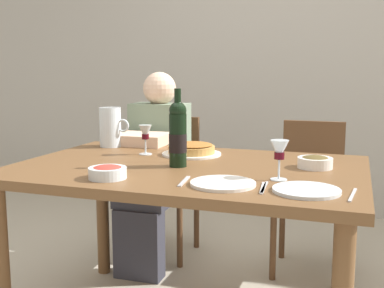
# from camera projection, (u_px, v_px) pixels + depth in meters

# --- Properties ---
(back_wall) EXTENTS (8.00, 0.10, 2.80)m
(back_wall) POSITION_uv_depth(u_px,v_px,m) (272.00, 42.00, 3.94)
(back_wall) COLOR #B2ADA3
(back_wall) RESTS_ON ground
(dining_table) EXTENTS (1.50, 1.00, 0.76)m
(dining_table) POSITION_uv_depth(u_px,v_px,m) (188.00, 186.00, 2.11)
(dining_table) COLOR brown
(dining_table) RESTS_ON ground
(wine_bottle) EXTENTS (0.08, 0.08, 0.34)m
(wine_bottle) POSITION_uv_depth(u_px,v_px,m) (178.00, 134.00, 2.05)
(wine_bottle) COLOR black
(wine_bottle) RESTS_ON dining_table
(water_pitcher) EXTENTS (0.17, 0.12, 0.21)m
(water_pitcher) POSITION_uv_depth(u_px,v_px,m) (111.00, 129.00, 2.59)
(water_pitcher) COLOR silver
(water_pitcher) RESTS_ON dining_table
(baked_tart) EXTENTS (0.29, 0.29, 0.06)m
(baked_tart) POSITION_uv_depth(u_px,v_px,m) (192.00, 149.00, 2.35)
(baked_tart) COLOR white
(baked_tart) RESTS_ON dining_table
(salad_bowl) EXTENTS (0.15, 0.15, 0.05)m
(salad_bowl) POSITION_uv_depth(u_px,v_px,m) (108.00, 172.00, 1.84)
(salad_bowl) COLOR silver
(salad_bowl) RESTS_ON dining_table
(olive_bowl) EXTENTS (0.15, 0.15, 0.05)m
(olive_bowl) POSITION_uv_depth(u_px,v_px,m) (315.00, 162.00, 2.04)
(olive_bowl) COLOR white
(olive_bowl) RESTS_ON dining_table
(wine_glass_left_diner) EXTENTS (0.07, 0.07, 0.15)m
(wine_glass_left_diner) POSITION_uv_depth(u_px,v_px,m) (279.00, 152.00, 1.80)
(wine_glass_left_diner) COLOR silver
(wine_glass_left_diner) RESTS_ON dining_table
(wine_glass_right_diner) EXTENTS (0.06, 0.06, 0.15)m
(wine_glass_right_diner) POSITION_uv_depth(u_px,v_px,m) (145.00, 134.00, 2.35)
(wine_glass_right_diner) COLOR silver
(wine_glass_right_diner) RESTS_ON dining_table
(dinner_plate_left_setting) EXTENTS (0.24, 0.24, 0.01)m
(dinner_plate_left_setting) POSITION_uv_depth(u_px,v_px,m) (223.00, 183.00, 1.74)
(dinner_plate_left_setting) COLOR white
(dinner_plate_left_setting) RESTS_ON dining_table
(dinner_plate_right_setting) EXTENTS (0.23, 0.23, 0.01)m
(dinner_plate_right_setting) POSITION_uv_depth(u_px,v_px,m) (306.00, 190.00, 1.64)
(dinner_plate_right_setting) COLOR silver
(dinner_plate_right_setting) RESTS_ON dining_table
(fork_left_setting) EXTENTS (0.03, 0.16, 0.00)m
(fork_left_setting) POSITION_uv_depth(u_px,v_px,m) (184.00, 181.00, 1.79)
(fork_left_setting) COLOR silver
(fork_left_setting) RESTS_ON dining_table
(knife_left_setting) EXTENTS (0.02, 0.18, 0.00)m
(knife_left_setting) POSITION_uv_depth(u_px,v_px,m) (264.00, 188.00, 1.69)
(knife_left_setting) COLOR silver
(knife_left_setting) RESTS_ON dining_table
(knife_right_setting) EXTENTS (0.03, 0.18, 0.00)m
(knife_right_setting) POSITION_uv_depth(u_px,v_px,m) (353.00, 195.00, 1.59)
(knife_right_setting) COLOR silver
(knife_right_setting) RESTS_ON dining_table
(spoon_right_setting) EXTENTS (0.03, 0.16, 0.00)m
(spoon_right_setting) POSITION_uv_depth(u_px,v_px,m) (263.00, 188.00, 1.69)
(spoon_right_setting) COLOR silver
(spoon_right_setting) RESTS_ON dining_table
(chair_left) EXTENTS (0.41, 0.41, 0.87)m
(chair_left) POSITION_uv_depth(u_px,v_px,m) (167.00, 175.00, 3.10)
(chair_left) COLOR brown
(chair_left) RESTS_ON ground
(diner_left) EXTENTS (0.34, 0.51, 1.16)m
(diner_left) POSITION_uv_depth(u_px,v_px,m) (153.00, 164.00, 2.86)
(diner_left) COLOR gray
(diner_left) RESTS_ON ground
(chair_right) EXTENTS (0.40, 0.40, 0.87)m
(chair_right) POSITION_uv_depth(u_px,v_px,m) (310.00, 186.00, 2.82)
(chair_right) COLOR brown
(chair_right) RESTS_ON ground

